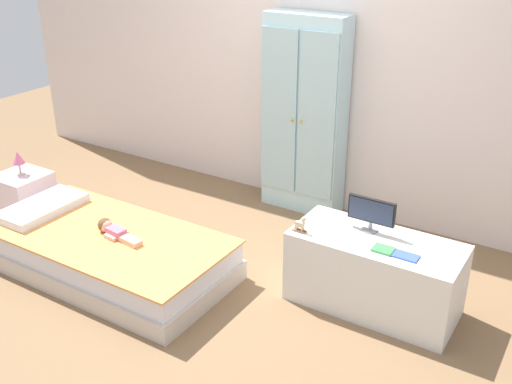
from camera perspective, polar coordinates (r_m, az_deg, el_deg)
name	(u,v)px	position (r m, az deg, el deg)	size (l,w,h in m)	color
ground_plane	(205,290)	(4.00, -4.85, -9.25)	(10.00, 10.00, 0.02)	brown
back_wall	(322,42)	(4.74, 6.30, 14.05)	(6.40, 0.05, 2.70)	silver
bed	(109,253)	(4.20, -13.78, -5.64)	(1.68, 0.85, 0.29)	beige
pillow	(42,207)	(4.57, -19.68, -1.37)	(0.32, 0.61, 0.06)	silver
doll	(112,229)	(4.10, -13.56, -3.49)	(0.39, 0.14, 0.10)	#D6668E
nightstand	(25,197)	(5.08, -21.15, -0.46)	(0.36, 0.36, 0.39)	silver
table_lamp	(18,159)	(4.96, -21.72, 2.95)	(0.10, 0.10, 0.19)	#B7B2AD
wardrobe	(304,116)	(4.75, 4.62, 7.21)	(0.66, 0.27, 1.58)	silver
tv_stand	(374,273)	(3.76, 11.18, -7.59)	(1.02, 0.46, 0.47)	silver
tv_monitor	(371,212)	(3.68, 10.93, -1.90)	(0.30, 0.10, 0.21)	#99999E
rocking_horse_toy	(301,225)	(3.64, 4.29, -3.14)	(0.09, 0.04, 0.11)	#8E6642
book_green	(383,249)	(3.53, 12.03, -5.37)	(0.12, 0.10, 0.01)	#429E51
book_blue	(405,256)	(3.50, 14.03, -5.93)	(0.15, 0.09, 0.01)	blue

